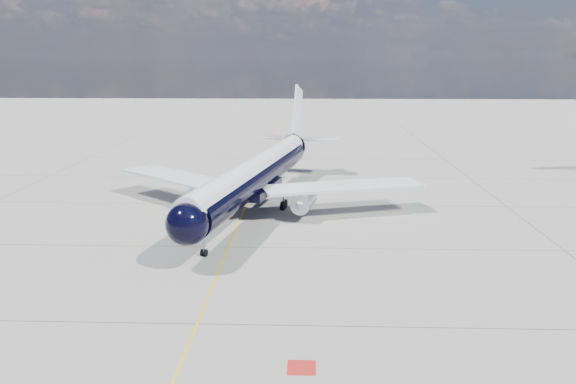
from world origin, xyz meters
name	(u,v)px	position (x,y,z in m)	size (l,w,h in m)	color
ground	(251,194)	(0.00, 30.00, 0.00)	(320.00, 320.00, 0.00)	gray
taxiway_centerline	(246,204)	(0.00, 25.00, 0.00)	(0.16, 160.00, 0.01)	#DEA40B
red_marking	(302,368)	(6.80, -10.00, 0.00)	(1.60, 1.60, 0.01)	maroon
main_airliner	(258,173)	(1.55, 23.55, 4.02)	(36.10, 44.52, 12.96)	black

